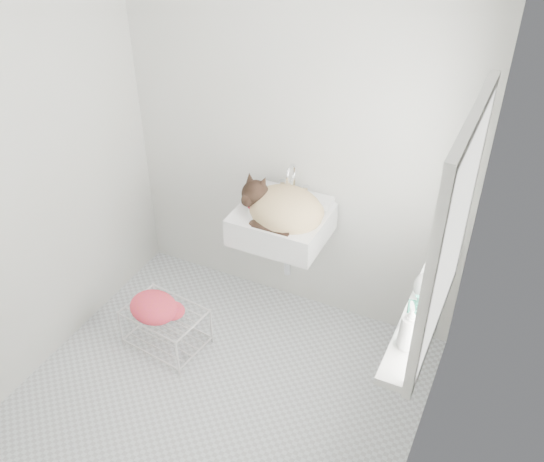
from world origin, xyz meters
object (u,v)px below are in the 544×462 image
at_px(bottle_b, 414,326).
at_px(bottle_a, 406,347).
at_px(sink, 282,212).
at_px(cat, 283,208).
at_px(wire_rack, 166,326).
at_px(bottle_c, 426,296).

bearing_deg(bottle_b, bottle_a, -90.00).
relative_size(sink, bottle_a, 2.71).
distance_m(sink, bottle_a, 1.21).
bearing_deg(cat, bottle_a, -23.20).
bearing_deg(bottle_a, sink, 141.69).
relative_size(cat, bottle_a, 2.67).
distance_m(cat, wire_rack, 1.06).
xyz_separation_m(wire_rack, bottle_b, (1.50, -0.09, 0.70)).
relative_size(cat, bottle_c, 2.88).
bearing_deg(sink, bottle_b, -32.62).
distance_m(wire_rack, bottle_b, 1.66).
bearing_deg(bottle_b, sink, 147.38).
distance_m(sink, wire_rack, 1.03).
bearing_deg(cat, bottle_b, -17.39).
bearing_deg(bottle_c, wire_rack, -174.61).
bearing_deg(sink, wire_rack, -136.82).
relative_size(sink, cat, 1.02).
xyz_separation_m(sink, wire_rack, (-0.55, -0.52, -0.70)).
height_order(sink, wire_rack, sink).
height_order(sink, cat, cat).
bearing_deg(bottle_a, wire_rack, 171.27).
bearing_deg(bottle_a, bottle_c, 90.00).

